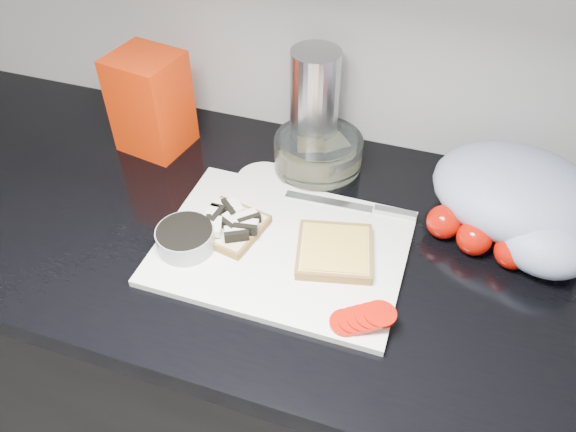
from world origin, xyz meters
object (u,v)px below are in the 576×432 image
Objects in this scene: glass_bowl at (318,155)px; bread_bag at (151,103)px; cutting_board at (282,247)px; steel_canister at (314,106)px.

bread_bag is at bearing -175.95° from glass_bowl.
bread_bag is (-0.33, -0.02, 0.06)m from glass_bowl.
cutting_board is 1.82× the size of steel_canister.
glass_bowl is 0.86× the size of bread_bag.
steel_canister is at bearing 22.27° from bread_bag.
cutting_board is 2.06× the size of bread_bag.
glass_bowl is 0.09m from steel_canister.
steel_canister is (0.31, 0.07, 0.01)m from bread_bag.
steel_canister reaches higher than bread_bag.
glass_bowl is (-0.01, 0.23, 0.03)m from cutting_board.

